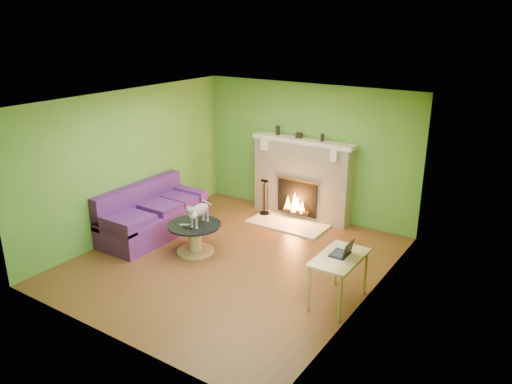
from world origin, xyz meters
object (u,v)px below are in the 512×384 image
sofa (151,216)px  cat (199,213)px  coffee_table (195,236)px  desk (339,262)px

sofa → cat: cat is taller
coffee_table → cat: (0.08, 0.05, 0.42)m
cat → sofa: bearing=169.0°
sofa → coffee_table: 1.16m
desk → sofa: bearing=176.2°
coffee_table → cat: 0.43m
sofa → cat: 1.28m
coffee_table → cat: cat is taller
sofa → coffee_table: (1.15, -0.15, -0.06)m
sofa → cat: bearing=-4.5°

